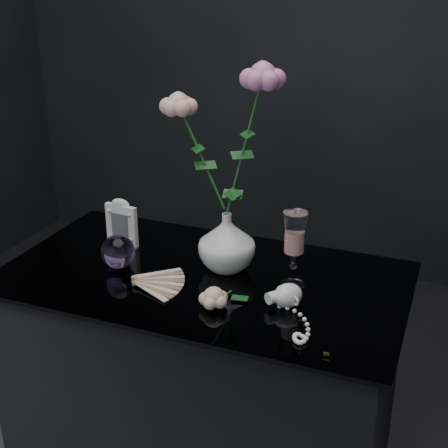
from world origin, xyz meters
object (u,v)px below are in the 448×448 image
at_px(pearl_jar, 288,294).
at_px(picture_frame, 122,222).
at_px(vase, 227,242).
at_px(loose_rose, 214,297).
at_px(paperweight, 118,252).
at_px(wine_glass, 294,250).

bearing_deg(pearl_jar, picture_frame, -159.95).
bearing_deg(vase, loose_rose, -77.24).
bearing_deg(pearl_jar, paperweight, -146.89).
relative_size(loose_rose, pearl_jar, 0.73).
height_order(wine_glass, paperweight, wine_glass).
bearing_deg(vase, wine_glass, -7.91).
height_order(vase, paperweight, vase).
xyz_separation_m(vase, loose_rose, (0.05, -0.20, -0.05)).
bearing_deg(loose_rose, wine_glass, 70.67).
distance_m(wine_glass, picture_frame, 0.53).
relative_size(picture_frame, loose_rose, 0.92).
height_order(loose_rose, pearl_jar, pearl_jar).
relative_size(picture_frame, paperweight, 1.56).
xyz_separation_m(vase, picture_frame, (-0.34, 0.03, -0.01)).
xyz_separation_m(picture_frame, paperweight, (0.06, -0.13, -0.03)).
bearing_deg(wine_glass, vase, 172.09).
bearing_deg(loose_rose, picture_frame, 168.82).
relative_size(vase, wine_glass, 0.79).
distance_m(vase, pearl_jar, 0.25).
xyz_separation_m(loose_rose, pearl_jar, (0.16, 0.07, 0.00)).
distance_m(vase, wine_glass, 0.19).
bearing_deg(vase, picture_frame, 174.14).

